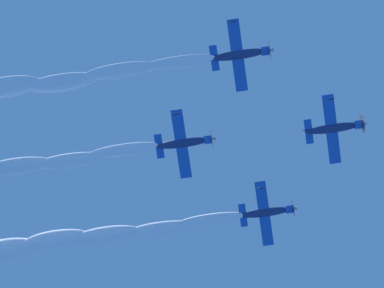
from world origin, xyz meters
name	(u,v)px	position (x,y,z in m)	size (l,w,h in m)	color
airplane_lead	(335,128)	(4.91, -1.17, 69.19)	(7.30, 8.06, 2.62)	navy
airplane_left_wingman	(267,212)	(11.88, -12.50, 69.88)	(7.31, 8.01, 2.68)	navy
airplane_right_wingman	(241,54)	(16.17, 7.00, 69.90)	(7.31, 8.13, 2.53)	navy
airplane_slot_tail	(185,143)	(22.24, -3.28, 68.70)	(7.31, 8.08, 2.60)	navy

